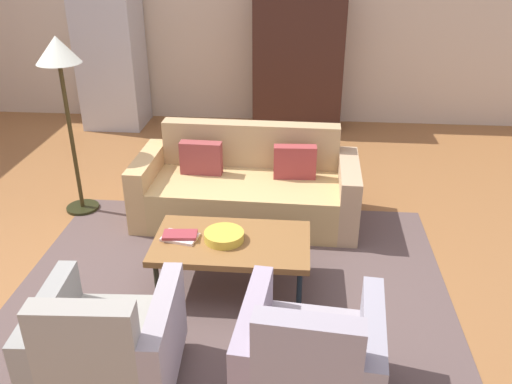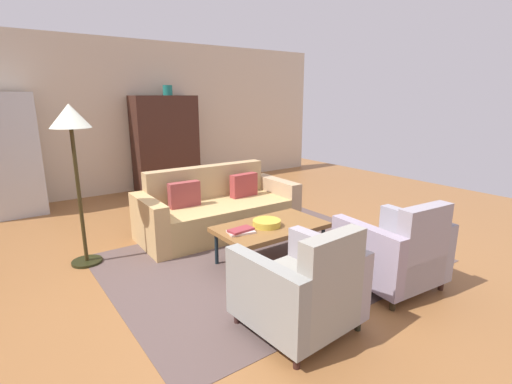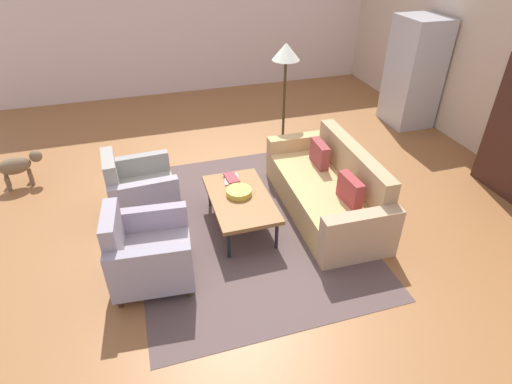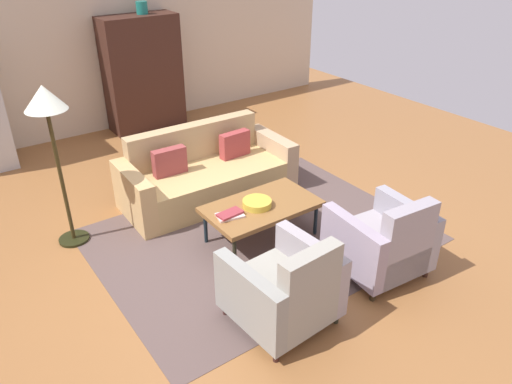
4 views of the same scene
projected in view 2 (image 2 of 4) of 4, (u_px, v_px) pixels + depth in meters
ground_plane at (237, 265)px, 4.13m from camera, size 11.05×11.05×0.00m
wall_back at (116, 118)px, 6.95m from camera, size 9.21×0.12×2.80m
area_rug at (268, 259)px, 4.27m from camera, size 3.40×2.60×0.01m
couch at (217, 211)px, 5.09m from camera, size 2.12×0.95×0.86m
coffee_table at (271, 228)px, 4.14m from camera, size 1.20×0.70×0.42m
armchair_left at (304, 291)px, 2.90m from camera, size 0.84×0.84×0.88m
armchair_right at (396, 254)px, 3.57m from camera, size 0.87×0.87×0.88m
fruit_bowl at (267, 223)px, 4.09m from camera, size 0.31×0.31×0.07m
book_stack at (241, 231)px, 3.89m from camera, size 0.30×0.23×0.05m
cabinet at (166, 144)px, 7.25m from camera, size 1.20×0.51×1.80m
vase_tall at (168, 90)px, 7.06m from camera, size 0.18×0.18×0.19m
refrigerator at (9, 155)px, 5.71m from camera, size 0.80×0.73×1.85m
floor_lamp at (72, 131)px, 3.82m from camera, size 0.40×0.40×1.72m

